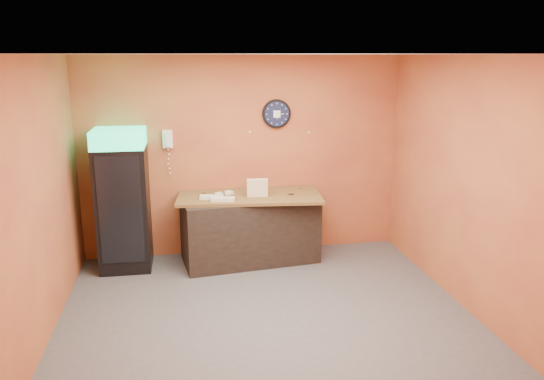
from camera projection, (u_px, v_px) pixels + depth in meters
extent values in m
plane|color=#47474C|center=(266.00, 313.00, 5.91)|extent=(4.50, 4.50, 0.00)
cube|color=#BD6D35|center=(243.00, 157.00, 7.47)|extent=(4.50, 0.02, 2.80)
cube|color=#BD6D35|center=(39.00, 201.00, 5.19)|extent=(0.02, 4.00, 2.80)
cube|color=#BD6D35|center=(464.00, 183.00, 5.93)|extent=(0.02, 4.00, 2.80)
cube|color=white|center=(265.00, 54.00, 5.21)|extent=(4.50, 4.00, 0.02)
cube|color=black|center=(124.00, 208.00, 7.01)|extent=(0.66, 0.66, 1.64)
cube|color=#1BE78E|center=(119.00, 138.00, 6.78)|extent=(0.66, 0.66, 0.23)
cube|color=black|center=(121.00, 210.00, 6.67)|extent=(0.54, 0.02, 1.41)
cube|color=black|center=(250.00, 229.00, 7.32)|extent=(1.90, 1.03, 0.91)
cylinder|color=black|center=(276.00, 114.00, 7.38)|extent=(0.40, 0.05, 0.40)
cylinder|color=#0F1433|center=(277.00, 114.00, 7.35)|extent=(0.34, 0.01, 0.34)
cube|color=white|center=(277.00, 114.00, 7.34)|extent=(0.10, 0.00, 0.10)
cube|color=white|center=(168.00, 139.00, 7.18)|extent=(0.13, 0.08, 0.24)
cube|color=white|center=(168.00, 139.00, 7.14)|extent=(0.06, 0.04, 0.20)
cube|color=brown|center=(250.00, 196.00, 7.21)|extent=(2.02, 1.09, 0.04)
cube|color=beige|center=(257.00, 194.00, 7.11)|extent=(0.28, 0.11, 0.06)
cube|color=beige|center=(257.00, 190.00, 7.10)|extent=(0.28, 0.11, 0.06)
cube|color=beige|center=(257.00, 186.00, 7.09)|extent=(0.28, 0.11, 0.06)
cube|color=beige|center=(257.00, 181.00, 7.07)|extent=(0.28, 0.11, 0.06)
cube|color=silver|center=(212.00, 197.00, 7.00)|extent=(0.32, 0.18, 0.04)
cube|color=silver|center=(223.00, 199.00, 6.89)|extent=(0.33, 0.18, 0.04)
cube|color=silver|center=(224.00, 193.00, 7.20)|extent=(0.27, 0.21, 0.04)
cylinder|color=silver|center=(223.00, 193.00, 7.15)|extent=(0.06, 0.06, 0.06)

